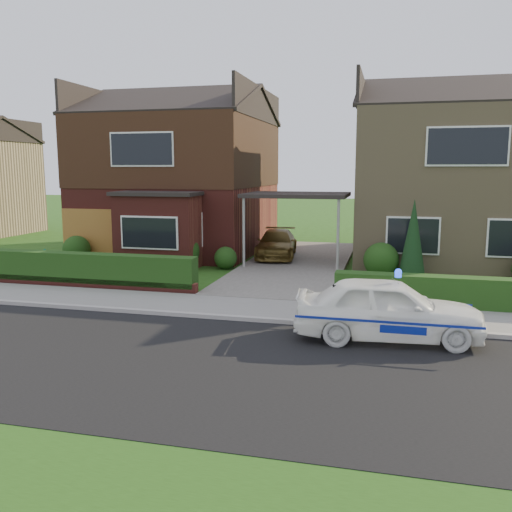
% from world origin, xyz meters
% --- Properties ---
extents(ground, '(120.00, 120.00, 0.00)m').
position_xyz_m(ground, '(0.00, 0.00, 0.00)').
color(ground, '#204712').
rests_on(ground, ground).
extents(road, '(60.00, 6.00, 0.02)m').
position_xyz_m(road, '(0.00, 0.00, 0.00)').
color(road, black).
rests_on(road, ground).
extents(kerb, '(60.00, 0.16, 0.12)m').
position_xyz_m(kerb, '(0.00, 3.05, 0.06)').
color(kerb, '#9E9993').
rests_on(kerb, ground).
extents(sidewalk, '(60.00, 2.00, 0.10)m').
position_xyz_m(sidewalk, '(0.00, 4.10, 0.05)').
color(sidewalk, slate).
rests_on(sidewalk, ground).
extents(driveway, '(3.80, 12.00, 0.12)m').
position_xyz_m(driveway, '(0.00, 11.00, 0.06)').
color(driveway, '#666059').
rests_on(driveway, ground).
extents(house_left, '(7.50, 9.53, 7.25)m').
position_xyz_m(house_left, '(-5.78, 13.90, 3.81)').
color(house_left, maroon).
rests_on(house_left, ground).
extents(house_right, '(7.50, 8.06, 7.25)m').
position_xyz_m(house_right, '(5.80, 13.99, 3.66)').
color(house_right, '#97815C').
rests_on(house_right, ground).
extents(carport_link, '(3.80, 3.00, 2.77)m').
position_xyz_m(carport_link, '(0.00, 10.95, 2.66)').
color(carport_link, black).
rests_on(carport_link, ground).
extents(garage_door, '(2.20, 0.10, 2.10)m').
position_xyz_m(garage_door, '(-8.25, 9.96, 1.05)').
color(garage_door, brown).
rests_on(garage_door, ground).
extents(dwarf_wall, '(7.70, 0.25, 0.36)m').
position_xyz_m(dwarf_wall, '(-5.80, 5.30, 0.18)').
color(dwarf_wall, maroon).
rests_on(dwarf_wall, ground).
extents(hedge_left, '(7.50, 0.55, 0.90)m').
position_xyz_m(hedge_left, '(-5.80, 5.45, 0.00)').
color(hedge_left, black).
rests_on(hedge_left, ground).
extents(hedge_right, '(7.50, 0.55, 0.80)m').
position_xyz_m(hedge_right, '(5.80, 5.35, 0.00)').
color(hedge_right, black).
rests_on(hedge_right, ground).
extents(shrub_left_far, '(1.08, 1.08, 1.08)m').
position_xyz_m(shrub_left_far, '(-8.50, 9.50, 0.54)').
color(shrub_left_far, black).
rests_on(shrub_left_far, ground).
extents(shrub_left_mid, '(1.32, 1.32, 1.32)m').
position_xyz_m(shrub_left_mid, '(-4.00, 9.30, 0.66)').
color(shrub_left_mid, black).
rests_on(shrub_left_mid, ground).
extents(shrub_left_near, '(0.84, 0.84, 0.84)m').
position_xyz_m(shrub_left_near, '(-2.40, 9.60, 0.42)').
color(shrub_left_near, black).
rests_on(shrub_left_near, ground).
extents(shrub_right_near, '(1.20, 1.20, 1.20)m').
position_xyz_m(shrub_right_near, '(3.20, 9.40, 0.60)').
color(shrub_right_near, black).
rests_on(shrub_right_near, ground).
extents(conifer_a, '(0.90, 0.90, 2.60)m').
position_xyz_m(conifer_a, '(4.20, 9.20, 1.30)').
color(conifer_a, black).
rests_on(conifer_a, ground).
extents(police_car, '(3.67, 4.12, 1.52)m').
position_xyz_m(police_car, '(3.47, 2.40, 0.68)').
color(police_car, white).
rests_on(police_car, ground).
extents(driveway_car, '(1.93, 3.87, 1.08)m').
position_xyz_m(driveway_car, '(-1.00, 12.12, 0.66)').
color(driveway_car, brown).
rests_on(driveway_car, driveway).
extents(potted_plant_a, '(0.42, 0.29, 0.79)m').
position_xyz_m(potted_plant_a, '(-8.68, 7.61, 0.40)').
color(potted_plant_a, gray).
rests_on(potted_plant_a, ground).
extents(potted_plant_b, '(0.60, 0.60, 0.86)m').
position_xyz_m(potted_plant_b, '(-3.72, 6.65, 0.43)').
color(potted_plant_b, gray).
rests_on(potted_plant_b, ground).
extents(potted_plant_c, '(0.56, 0.56, 0.79)m').
position_xyz_m(potted_plant_c, '(-5.51, 6.89, 0.40)').
color(potted_plant_c, gray).
rests_on(potted_plant_c, ground).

